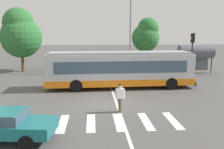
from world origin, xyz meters
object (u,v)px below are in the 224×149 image
(parked_car_charcoal, at_px, (89,66))
(city_transit_bus, at_px, (120,69))
(background_tree_left, at_px, (20,33))
(twin_arm_street_lamp, at_px, (131,20))
(parked_car_teal, at_px, (64,66))
(parked_car_black, at_px, (111,65))
(background_tree_right, at_px, (146,35))
(foreground_sedan, at_px, (1,124))
(bus_stop_shelter, at_px, (196,52))
(traffic_light_far_corner, at_px, (192,49))
(pedestrian_crossing_street, at_px, (120,96))

(parked_car_charcoal, bearing_deg, city_transit_bus, -72.27)
(background_tree_left, bearing_deg, parked_car_charcoal, -9.83)
(twin_arm_street_lamp, bearing_deg, parked_car_teal, 168.86)
(background_tree_left, bearing_deg, twin_arm_street_lamp, -10.61)
(parked_car_charcoal, height_order, twin_arm_street_lamp, twin_arm_street_lamp)
(city_transit_bus, xyz_separation_m, parked_car_charcoal, (-2.74, 8.56, -0.82))
(parked_car_black, bearing_deg, twin_arm_street_lamp, -33.22)
(parked_car_black, height_order, twin_arm_street_lamp, twin_arm_street_lamp)
(city_transit_bus, xyz_separation_m, twin_arm_street_lamp, (2.02, 7.55, 4.50))
(parked_car_teal, relative_size, background_tree_right, 0.67)
(foreground_sedan, bearing_deg, city_transit_bus, 58.05)
(bus_stop_shelter, bearing_deg, traffic_light_far_corner, -117.34)
(background_tree_right, bearing_deg, pedestrian_crossing_street, -105.67)
(pedestrian_crossing_street, relative_size, twin_arm_street_lamp, 0.17)
(pedestrian_crossing_street, bearing_deg, background_tree_left, 121.37)
(city_transit_bus, xyz_separation_m, parked_car_black, (-0.04, 8.91, -0.82))
(parked_car_teal, bearing_deg, background_tree_left, 170.20)
(pedestrian_crossing_street, distance_m, background_tree_left, 19.65)
(pedestrian_crossing_street, height_order, parked_car_black, pedestrian_crossing_street)
(background_tree_left, height_order, background_tree_right, background_tree_left)
(twin_arm_street_lamp, bearing_deg, background_tree_right, 67.83)
(foreground_sedan, relative_size, parked_car_charcoal, 1.03)
(twin_arm_street_lamp, distance_m, background_tree_right, 10.47)
(pedestrian_crossing_street, xyz_separation_m, twin_arm_street_lamp, (2.74, 14.10, 5.12))
(pedestrian_crossing_street, xyz_separation_m, traffic_light_far_corner, (7.98, 9.17, 2.12))
(parked_car_teal, height_order, background_tree_left, background_tree_left)
(parked_car_teal, bearing_deg, parked_car_black, -1.63)
(parked_car_black, bearing_deg, parked_car_charcoal, -172.59)
(city_transit_bus, xyz_separation_m, parked_car_teal, (-5.67, 9.07, -0.82))
(parked_car_black, height_order, traffic_light_far_corner, traffic_light_far_corner)
(foreground_sedan, distance_m, bus_stop_shelter, 23.11)
(foreground_sedan, relative_size, background_tree_left, 0.62)
(bus_stop_shelter, bearing_deg, background_tree_right, 108.98)
(traffic_light_far_corner, bearing_deg, city_transit_bus, -160.13)
(parked_car_charcoal, relative_size, twin_arm_street_lamp, 0.45)
(bus_stop_shelter, relative_size, background_tree_right, 0.57)
(traffic_light_far_corner, bearing_deg, foreground_sedan, -136.89)
(foreground_sedan, distance_m, background_tree_left, 20.83)
(traffic_light_far_corner, bearing_deg, parked_car_black, 139.32)
(pedestrian_crossing_street, xyz_separation_m, parked_car_teal, (-4.95, 15.61, -0.20))
(traffic_light_far_corner, distance_m, background_tree_right, 14.59)
(parked_car_charcoal, height_order, parked_car_black, same)
(traffic_light_far_corner, relative_size, twin_arm_street_lamp, 0.45)
(traffic_light_far_corner, height_order, background_tree_right, background_tree_right)
(parked_car_black, relative_size, background_tree_left, 0.60)
(parked_car_teal, relative_size, bus_stop_shelter, 1.16)
(foreground_sedan, bearing_deg, background_tree_right, 65.84)
(bus_stop_shelter, xyz_separation_m, background_tree_left, (-20.22, 3.10, 2.15))
(parked_car_black, distance_m, bus_stop_shelter, 9.85)
(traffic_light_far_corner, xyz_separation_m, background_tree_left, (-18.04, 7.32, 1.48))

